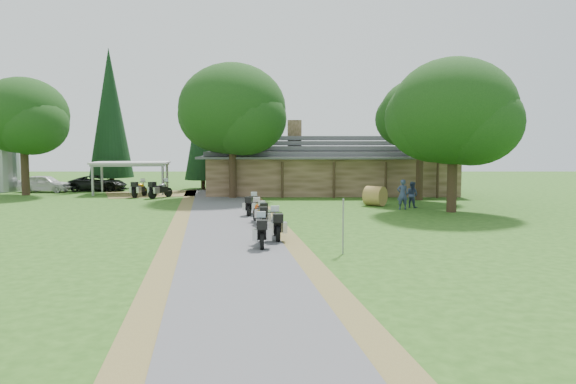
{
  "coord_description": "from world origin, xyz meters",
  "views": [
    {
      "loc": [
        2.45,
        -23.69,
        4.24
      ],
      "look_at": [
        2.44,
        6.48,
        1.6
      ],
      "focal_mm": 35.0,
      "sensor_mm": 36.0,
      "label": 1
    }
  ],
  "objects_px": {
    "carport": "(131,178)",
    "motorcycle_row_b": "(276,223)",
    "silo": "(1,155)",
    "car_dark_suv": "(98,179)",
    "motorcycle_row_c": "(263,215)",
    "motorcycle_carport_a": "(139,188)",
    "hay_bale": "(375,196)",
    "motorcycle_row_e": "(252,204)",
    "motorcycle_carport_b": "(160,188)",
    "motorcycle_row_a": "(262,230)",
    "car_white_sedan": "(45,181)",
    "lodge": "(330,164)",
    "motorcycle_row_d": "(259,211)"
  },
  "relations": [
    {
      "from": "carport",
      "to": "motorcycle_row_d",
      "type": "distance_m",
      "value": 21.11
    },
    {
      "from": "car_dark_suv",
      "to": "motorcycle_carport_a",
      "type": "height_order",
      "value": "car_dark_suv"
    },
    {
      "from": "carport",
      "to": "motorcycle_row_a",
      "type": "distance_m",
      "value": 27.09
    },
    {
      "from": "carport",
      "to": "car_white_sedan",
      "type": "height_order",
      "value": "carport"
    },
    {
      "from": "motorcycle_row_a",
      "to": "motorcycle_carport_b",
      "type": "relative_size",
      "value": 0.93
    },
    {
      "from": "carport",
      "to": "motorcycle_row_b",
      "type": "bearing_deg",
      "value": -67.09
    },
    {
      "from": "lodge",
      "to": "silo",
      "type": "height_order",
      "value": "silo"
    },
    {
      "from": "silo",
      "to": "hay_bale",
      "type": "relative_size",
      "value": 4.78
    },
    {
      "from": "carport",
      "to": "car_white_sedan",
      "type": "xyz_separation_m",
      "value": [
        -7.87,
        1.36,
        -0.39
      ]
    },
    {
      "from": "silo",
      "to": "motorcycle_carport_b",
      "type": "relative_size",
      "value": 2.98
    },
    {
      "from": "motorcycle_row_d",
      "to": "hay_bale",
      "type": "height_order",
      "value": "hay_bale"
    },
    {
      "from": "motorcycle_row_d",
      "to": "motorcycle_carport_a",
      "type": "bearing_deg",
      "value": 16.38
    },
    {
      "from": "motorcycle_row_b",
      "to": "motorcycle_carport_a",
      "type": "height_order",
      "value": "motorcycle_carport_a"
    },
    {
      "from": "carport",
      "to": "motorcycle_carport_b",
      "type": "bearing_deg",
      "value": -55.39
    },
    {
      "from": "car_dark_suv",
      "to": "motorcycle_row_b",
      "type": "height_order",
      "value": "car_dark_suv"
    },
    {
      "from": "motorcycle_row_b",
      "to": "carport",
      "type": "bearing_deg",
      "value": 22.74
    },
    {
      "from": "car_white_sedan",
      "to": "motorcycle_row_b",
      "type": "xyz_separation_m",
      "value": [
        20.52,
        -23.84,
        -0.25
      ]
    },
    {
      "from": "motorcycle_row_b",
      "to": "motorcycle_row_d",
      "type": "bearing_deg",
      "value": 4.91
    },
    {
      "from": "motorcycle_carport_a",
      "to": "hay_bale",
      "type": "bearing_deg",
      "value": -97.32
    },
    {
      "from": "car_dark_suv",
      "to": "hay_bale",
      "type": "height_order",
      "value": "car_dark_suv"
    },
    {
      "from": "car_dark_suv",
      "to": "hay_bale",
      "type": "xyz_separation_m",
      "value": [
        22.77,
        -11.9,
        -0.36
      ]
    },
    {
      "from": "carport",
      "to": "motorcycle_row_a",
      "type": "height_order",
      "value": "carport"
    },
    {
      "from": "silo",
      "to": "car_white_sedan",
      "type": "height_order",
      "value": "silo"
    },
    {
      "from": "carport",
      "to": "motorcycle_row_a",
      "type": "bearing_deg",
      "value": -69.96
    },
    {
      "from": "motorcycle_row_a",
      "to": "motorcycle_row_e",
      "type": "bearing_deg",
      "value": 1.93
    },
    {
      "from": "car_dark_suv",
      "to": "motorcycle_row_e",
      "type": "bearing_deg",
      "value": -137.6
    },
    {
      "from": "lodge",
      "to": "motorcycle_row_a",
      "type": "xyz_separation_m",
      "value": [
        -4.64,
        -24.93,
        -1.77
      ]
    },
    {
      "from": "car_dark_suv",
      "to": "motorcycle_row_a",
      "type": "height_order",
      "value": "car_dark_suv"
    },
    {
      "from": "lodge",
      "to": "motorcycle_row_b",
      "type": "height_order",
      "value": "lodge"
    },
    {
      "from": "motorcycle_row_c",
      "to": "motorcycle_carport_a",
      "type": "xyz_separation_m",
      "value": [
        -10.43,
        15.98,
        0.07
      ]
    },
    {
      "from": "motorcycle_row_b",
      "to": "hay_bale",
      "type": "xyz_separation_m",
      "value": [
        6.42,
        13.23,
        -0.03
      ]
    },
    {
      "from": "silo",
      "to": "motorcycle_carport_a",
      "type": "xyz_separation_m",
      "value": [
        13.47,
        -5.22,
        -2.49
      ]
    },
    {
      "from": "car_dark_suv",
      "to": "motorcycle_row_d",
      "type": "height_order",
      "value": "car_dark_suv"
    },
    {
      "from": "silo",
      "to": "motorcycle_row_b",
      "type": "distance_m",
      "value": 34.98
    },
    {
      "from": "motorcycle_carport_b",
      "to": "carport",
      "type": "bearing_deg",
      "value": 73.82
    },
    {
      "from": "motorcycle_row_e",
      "to": "car_dark_suv",
      "type": "bearing_deg",
      "value": 50.8
    },
    {
      "from": "silo",
      "to": "car_dark_suv",
      "type": "relative_size",
      "value": 1.19
    },
    {
      "from": "motorcycle_row_e",
      "to": "motorcycle_row_d",
      "type": "bearing_deg",
      "value": -160.58
    },
    {
      "from": "motorcycle_row_d",
      "to": "hay_bale",
      "type": "xyz_separation_m",
      "value": [
        7.41,
        8.35,
        0.01
      ]
    },
    {
      "from": "carport",
      "to": "motorcycle_row_c",
      "type": "distance_m",
      "value": 22.41
    },
    {
      "from": "car_white_sedan",
      "to": "motorcycle_row_b",
      "type": "relative_size",
      "value": 2.79
    },
    {
      "from": "car_dark_suv",
      "to": "motorcycle_row_c",
      "type": "xyz_separation_m",
      "value": [
        15.59,
        -21.65,
        -0.4
      ]
    },
    {
      "from": "motorcycle_row_b",
      "to": "motorcycle_row_e",
      "type": "distance_m",
      "value": 8.51
    },
    {
      "from": "motorcycle_row_d",
      "to": "motorcycle_carport_b",
      "type": "xyz_separation_m",
      "value": [
        -8.37,
        13.83,
        0.08
      ]
    },
    {
      "from": "lodge",
      "to": "car_dark_suv",
      "type": "bearing_deg",
      "value": 174.49
    },
    {
      "from": "silo",
      "to": "carport",
      "type": "xyz_separation_m",
      "value": [
        12.01,
        -2.21,
        -1.85
      ]
    },
    {
      "from": "lodge",
      "to": "hay_bale",
      "type": "height_order",
      "value": "lodge"
    },
    {
      "from": "motorcycle_row_a",
      "to": "motorcycle_row_c",
      "type": "bearing_deg",
      "value": -1.78
    },
    {
      "from": "motorcycle_row_e",
      "to": "motorcycle_carport_b",
      "type": "distance_m",
      "value": 12.94
    },
    {
      "from": "car_white_sedan",
      "to": "hay_bale",
      "type": "bearing_deg",
      "value": -106.46
    }
  ]
}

